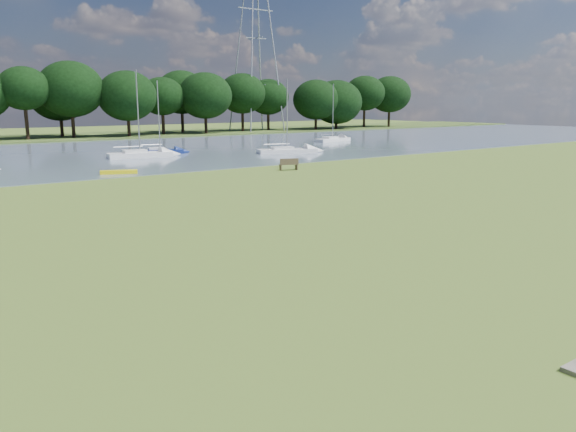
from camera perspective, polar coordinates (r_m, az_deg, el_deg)
ground at (r=22.53m, az=-0.09°, el=-2.36°), size 220.00×220.00×0.00m
river at (r=61.31m, az=-23.94°, el=5.50°), size 220.00×40.00×0.10m
riverbank_bench at (r=45.17m, az=0.08°, el=5.28°), size 1.61×0.94×0.95m
kayak at (r=44.46m, az=-16.80°, el=4.31°), size 2.77×1.57×0.27m
pylon at (r=105.70m, az=-3.33°, el=20.33°), size 7.27×5.10×34.70m
tree_line at (r=87.77m, az=-24.11°, el=11.25°), size 152.98×8.98×10.87m
sailboat_0 at (r=60.37m, az=-12.91°, el=6.58°), size 4.88×2.41×7.47m
sailboat_3 at (r=56.97m, az=-14.87°, el=6.23°), size 6.32×2.43×8.36m
sailboat_4 at (r=77.55m, az=4.52°, el=7.86°), size 6.14×2.72×7.69m
sailboat_6 at (r=59.75m, az=-0.16°, el=6.79°), size 6.52×3.60×7.65m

